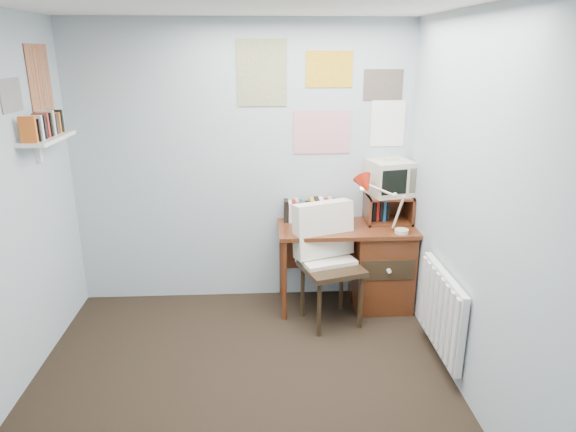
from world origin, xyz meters
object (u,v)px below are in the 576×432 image
at_px(desk_lamp, 403,209).
at_px(crt_tv, 390,176).
at_px(desk, 375,263).
at_px(tv_riser, 388,208).
at_px(desk_chair, 332,269).
at_px(wall_shelf, 47,138).
at_px(radiator, 442,311).

bearing_deg(desk_lamp, crt_tv, 105.53).
relative_size(desk, tv_riser, 3.00).
bearing_deg(desk, desk_chair, -145.14).
bearing_deg(desk_lamp, wall_shelf, -168.41).
height_order(crt_tv, wall_shelf, wall_shelf).
xyz_separation_m(desk, wall_shelf, (-2.57, -0.38, 1.21)).
bearing_deg(wall_shelf, desk_chair, 2.01).
bearing_deg(crt_tv, radiator, -94.31).
relative_size(desk_lamp, wall_shelf, 0.69).
bearing_deg(crt_tv, desk, -146.57).
bearing_deg(desk_lamp, tv_riser, 106.93).
bearing_deg(desk, radiator, -72.76).
distance_m(desk_chair, desk_lamp, 0.78).
distance_m(desk, desk_lamp, 0.62).
distance_m(desk, tv_riser, 0.51).
xyz_separation_m(desk_lamp, tv_riser, (-0.05, 0.30, -0.09)).
bearing_deg(crt_tv, tv_riser, -116.43).
distance_m(crt_tv, radiator, 1.31).
bearing_deg(desk_chair, desk_lamp, -6.61).
height_order(crt_tv, radiator, crt_tv).
height_order(tv_riser, radiator, tv_riser).
relative_size(tv_riser, radiator, 0.50).
height_order(desk, tv_riser, tv_riser).
bearing_deg(radiator, crt_tv, 98.86).
relative_size(desk_chair, wall_shelf, 1.60).
height_order(tv_riser, crt_tv, crt_tv).
bearing_deg(tv_riser, wall_shelf, -169.68).
bearing_deg(desk_chair, desk, 17.36).
distance_m(tv_riser, crt_tv, 0.29).
xyz_separation_m(desk_lamp, radiator, (0.12, -0.74, -0.55)).
height_order(desk_lamp, tv_riser, desk_lamp).
relative_size(desk_lamp, crt_tv, 1.22).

